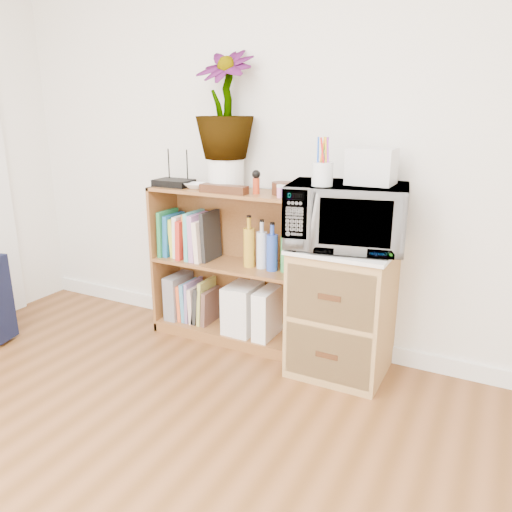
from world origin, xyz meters
The scene contains 21 objects.
skirting_board centered at (0.00, 2.24, 0.05)m, with size 4.00×0.02×0.10m, color white.
bookshelf centered at (-0.35, 2.10, 0.47)m, with size 1.00×0.30×0.95m, color brown.
wicker_unit centered at (0.40, 2.02, 0.35)m, with size 0.50×0.45×0.70m, color #9E7542.
microwave centered at (0.40, 2.02, 0.88)m, with size 0.59×0.40×0.33m, color white.
pen_cup centered at (0.30, 1.90, 1.11)m, with size 0.10×0.10×0.11m, color silver.
small_appliance centered at (0.50, 2.06, 1.14)m, with size 0.22×0.19×0.18m, color silver.
router centered at (-0.73, 2.08, 0.97)m, with size 0.23×0.16×0.04m, color black.
white_bowl centered at (-0.56, 2.07, 0.97)m, with size 0.13×0.13×0.03m, color white.
plant_pot centered at (-0.38, 2.12, 1.04)m, with size 0.21×0.21×0.18m, color white.
potted_plant centered at (-0.38, 2.12, 1.43)m, with size 0.34×0.34×0.60m, color #387B31.
trinket_box centered at (-0.32, 2.00, 0.97)m, with size 0.29×0.07×0.05m, color #331B0E.
kokeshi_doll centered at (-0.14, 2.06, 0.99)m, with size 0.04×0.04×0.09m, color #B43416.
wooden_bowl centered at (-0.01, 2.11, 0.98)m, with size 0.12×0.12×0.07m, color #34190E.
paint_jars centered at (0.06, 2.01, 0.98)m, with size 0.11×0.04×0.05m, color pink.
file_box centered at (-0.75, 2.10, 0.22)m, with size 0.09×0.23×0.29m, color slate.
magazine_holder_left centered at (-0.30, 2.09, 0.22)m, with size 0.09×0.24×0.30m, color white.
magazine_holder_mid centered at (-0.21, 2.09, 0.22)m, with size 0.10×0.25×0.31m, color white.
magazine_holder_right centered at (-0.08, 2.09, 0.22)m, with size 0.10×0.24×0.30m, color white.
cookbooks centered at (-0.64, 2.10, 0.64)m, with size 0.34×0.20×0.31m.
liquor_bottles centered at (-0.10, 2.10, 0.64)m, with size 0.30×0.07×0.30m.
lower_books centered at (-0.59, 2.10, 0.20)m, with size 0.23×0.19×0.29m.
Camera 1 is at (1.14, -0.43, 1.42)m, focal length 35.00 mm.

